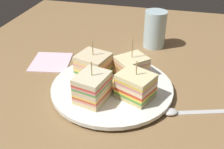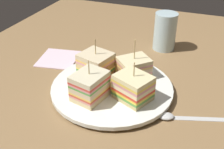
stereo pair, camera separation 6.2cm
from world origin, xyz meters
The scene contains 10 objects.
ground_plane centered at (0.00, 0.00, -0.90)cm, with size 126.02×97.17×1.80cm, color olive.
plate centered at (0.00, 0.00, 0.99)cm, with size 28.30×28.30×1.64cm.
sandwich_wedge_0 centered at (5.68, -3.38, 4.06)cm, with size 9.12×9.14×9.84cm.
sandwich_wedge_1 centered at (3.60, 5.54, 4.34)cm, with size 8.40×8.82×9.26cm.
sandwich_wedge_2 centered at (-6.04, 2.71, 4.66)cm, with size 8.41×7.33×9.28cm.
sandwich_wedge_3 centered at (-2.97, -5.92, 4.48)cm, with size 8.44×9.09×8.91cm.
chip_pile centered at (-0.77, -0.81, 2.36)cm, with size 6.75×8.28×1.46cm.
spoon centered at (-4.28, -15.71, 0.39)cm, with size 6.05×14.17×1.00cm.
napkin centered at (9.25, 19.96, 0.25)cm, with size 11.08×10.42×0.50cm, color silver.
drinking_glass centered at (26.82, -6.56, 4.71)cm, with size 6.60×6.60×11.10cm.
Camera 1 is at (-50.64, -12.85, 37.24)cm, focal length 43.51 mm.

